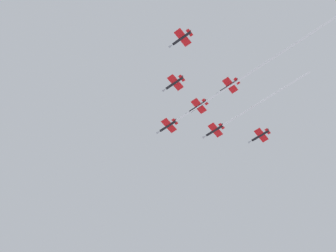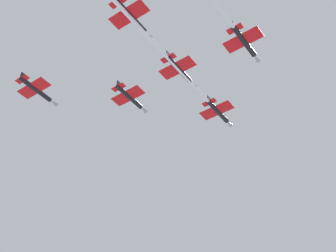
# 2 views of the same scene
# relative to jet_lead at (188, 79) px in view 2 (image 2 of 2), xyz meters

# --- Properties ---
(jet_lead) EXTENTS (42.30, 34.54, 2.50)m
(jet_lead) POSITION_rel_jet_lead_xyz_m (0.00, 0.00, 0.00)
(jet_lead) COLOR black
(jet_port_inner) EXTENTS (10.71, 9.51, 2.50)m
(jet_port_inner) POSITION_rel_jet_lead_xyz_m (8.75, 13.82, 1.49)
(jet_port_inner) COLOR black
(jet_port_outer) EXTENTS (55.05, 44.88, 2.50)m
(jet_port_outer) POSITION_rel_jet_lead_xyz_m (-19.52, 15.82, 0.23)
(jet_port_outer) COLOR black
(jet_starboard_outer) EXTENTS (10.71, 9.51, 2.50)m
(jet_starboard_outer) POSITION_rel_jet_lead_xyz_m (6.36, 36.67, 0.37)
(jet_starboard_outer) COLOR black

